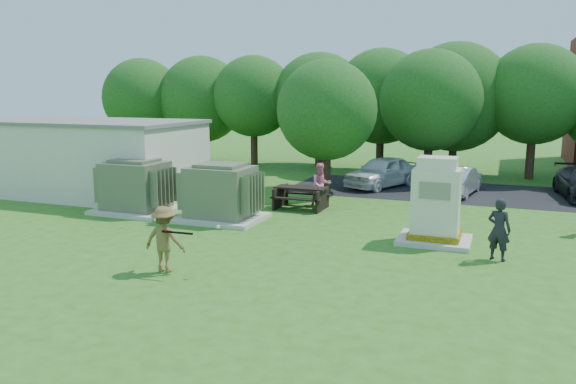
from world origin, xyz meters
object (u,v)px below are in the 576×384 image
at_px(person_at_picnic, 321,185).
at_px(car_white, 382,172).
at_px(person_by_generator, 499,230).
at_px(transformer_right, 221,194).
at_px(car_silver_a, 458,180).
at_px(batter, 164,239).
at_px(generator_cabinet, 436,206).
at_px(picnic_table, 301,195).
at_px(transformer_left, 136,187).

height_order(person_at_picnic, car_white, person_at_picnic).
height_order(person_by_generator, person_at_picnic, person_at_picnic).
height_order(transformer_right, car_silver_a, transformer_right).
height_order(batter, car_white, batter).
xyz_separation_m(person_by_generator, car_white, (-5.49, 10.79, -0.13)).
distance_m(generator_cabinet, car_silver_a, 8.81).
bearing_deg(picnic_table, transformer_right, -125.00).
bearing_deg(car_silver_a, car_white, -2.65).
bearing_deg(person_at_picnic, transformer_left, 175.55).
bearing_deg(transformer_left, car_silver_a, 36.60).
relative_size(transformer_right, car_silver_a, 0.76).
bearing_deg(person_by_generator, generator_cabinet, -15.04).
relative_size(transformer_right, person_at_picnic, 1.71).
bearing_deg(transformer_left, generator_cabinet, -1.88).
bearing_deg(batter, car_white, -102.87).
distance_m(person_by_generator, person_at_picnic, 8.73).
relative_size(generator_cabinet, person_at_picnic, 1.52).
distance_m(transformer_left, batter, 7.76).
bearing_deg(person_by_generator, batter, 46.55).
bearing_deg(transformer_left, transformer_right, 0.00).
bearing_deg(generator_cabinet, batter, -138.68).
bearing_deg(car_white, transformer_left, -105.27).
bearing_deg(person_at_picnic, car_white, 40.39).
bearing_deg(generator_cabinet, transformer_right, 177.20).
bearing_deg(transformer_right, person_by_generator, -9.76).
height_order(transformer_left, car_white, transformer_left).
relative_size(batter, car_white, 0.39).
height_order(transformer_right, person_by_generator, transformer_right).
relative_size(generator_cabinet, picnic_table, 1.30).
bearing_deg(transformer_right, person_at_picnic, 55.14).
xyz_separation_m(picnic_table, person_at_picnic, (0.57, 0.83, 0.33)).
relative_size(car_white, car_silver_a, 1.11).
bearing_deg(generator_cabinet, person_by_generator, -34.11).
bearing_deg(transformer_right, transformer_left, 180.00).
distance_m(transformer_right, person_by_generator, 9.63).
bearing_deg(transformer_left, batter, -48.62).
height_order(picnic_table, batter, batter).
distance_m(picnic_table, person_at_picnic, 1.06).
height_order(transformer_left, person_by_generator, transformer_left).
bearing_deg(batter, generator_cabinet, -141.80).
xyz_separation_m(transformer_right, car_white, (4.00, 9.16, -0.22)).
bearing_deg(car_white, person_by_generator, -38.25).
xyz_separation_m(generator_cabinet, picnic_table, (-5.59, 3.29, -0.62)).
xyz_separation_m(generator_cabinet, person_by_generator, (1.86, -1.26, -0.29)).
xyz_separation_m(person_by_generator, person_at_picnic, (-6.88, 5.37, 0.00)).
relative_size(batter, person_at_picnic, 0.99).
distance_m(person_by_generator, car_white, 12.10).
height_order(transformer_left, batter, transformer_left).
relative_size(transformer_right, batter, 1.73).
bearing_deg(person_at_picnic, picnic_table, -159.50).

